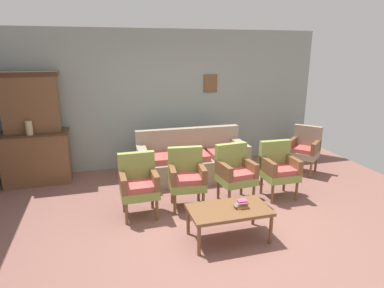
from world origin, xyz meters
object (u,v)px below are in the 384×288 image
book_stack_on_table (242,204)px  wingback_chair_by_fireplace (305,147)px  armchair_near_couch_end (187,175)px  armchair_by_doorway (139,182)px  armchair_row_middle (279,167)px  coffee_table (229,212)px  armchair_near_cabinet (235,171)px  floor_vase_by_wall (301,144)px  side_cabinet (37,157)px  floral_couch (192,161)px  vase_on_cabinet (29,128)px

book_stack_on_table → wingback_chair_by_fireplace: bearing=40.9°
wingback_chair_by_fireplace → book_stack_on_table: bearing=-139.1°
wingback_chair_by_fireplace → armchair_near_couch_end: bearing=-162.6°
armchair_by_doorway → armchair_near_couch_end: same height
armchair_row_middle → coffee_table: size_ratio=0.90×
armchair_near_cabinet → armchair_row_middle: 0.74m
floor_vase_by_wall → armchair_near_cabinet: bearing=-144.8°
side_cabinet → wingback_chair_by_fireplace: (4.88, -0.84, 0.03)m
armchair_near_cabinet → floor_vase_by_wall: 2.71m
side_cabinet → floral_couch: side_cabinet is taller
side_cabinet → coffee_table: side_cabinet is taller
armchair_near_cabinet → wingback_chair_by_fireplace: bearing=24.5°
armchair_row_middle → floor_vase_by_wall: armchair_row_middle is taller
wingback_chair_by_fireplace → vase_on_cabinet: bearing=172.3°
armchair_by_doorway → wingback_chair_by_fireplace: bearing=15.0°
book_stack_on_table → armchair_near_cabinet: bearing=71.5°
coffee_table → book_stack_on_table: book_stack_on_table is taller
floral_couch → armchair_row_middle: bearing=-45.2°
side_cabinet → armchair_row_middle: 4.19m
armchair_near_cabinet → armchair_by_doorway: bearing=-177.5°
armchair_by_doorway → armchair_row_middle: 2.24m
armchair_near_cabinet → book_stack_on_table: bearing=-108.5°
book_stack_on_table → armchair_row_middle: bearing=42.5°
armchair_by_doorway → armchair_row_middle: (2.24, 0.03, 0.00)m
vase_on_cabinet → floral_couch: bearing=-7.8°
side_cabinet → floral_couch: (2.70, -0.56, -0.14)m
side_cabinet → armchair_by_doorway: size_ratio=1.28×
side_cabinet → vase_on_cabinet: bearing=-98.9°
armchair_by_doorway → armchair_near_cabinet: (1.50, 0.07, 0.00)m
armchair_near_couch_end → coffee_table: 1.07m
side_cabinet → floral_couch: size_ratio=0.58×
armchair_near_couch_end → armchair_row_middle: (1.51, -0.05, 0.00)m
armchair_near_cabinet → side_cabinet: bearing=151.7°
armchair_by_doorway → armchair_row_middle: same height
armchair_by_doorway → floral_couch: bearing=46.5°
armchair_near_cabinet → armchair_row_middle: (0.74, -0.04, 0.00)m
armchair_by_doorway → armchair_near_cabinet: bearing=2.5°
floor_vase_by_wall → armchair_near_couch_end: bearing=-152.6°
armchair_near_couch_end → floral_couch: bearing=70.6°
armchair_by_doorway → floor_vase_by_wall: (3.71, 1.63, -0.16)m
vase_on_cabinet → armchair_near_couch_end: size_ratio=0.26×
vase_on_cabinet → armchair_by_doorway: size_ratio=0.26×
floral_couch → book_stack_on_table: (0.05, -2.13, 0.14)m
armchair_by_doorway → wingback_chair_by_fireplace: 3.41m
armchair_near_couch_end → armchair_near_cabinet: bearing=-1.0°
armchair_near_couch_end → wingback_chair_by_fireplace: same height
vase_on_cabinet → floor_vase_by_wall: bearing=0.9°
wingback_chair_by_fireplace → book_stack_on_table: wingback_chair_by_fireplace is taller
armchair_row_middle → coffee_table: (-1.24, -0.98, -0.12)m
book_stack_on_table → coffee_table: bearing=174.3°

